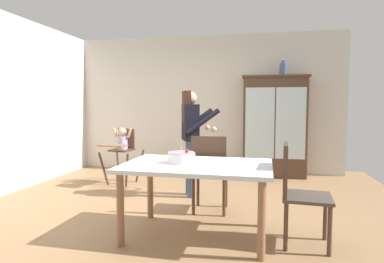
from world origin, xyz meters
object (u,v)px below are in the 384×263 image
Objects in this scene: dining_table at (197,173)px; dining_chair_far_side at (210,169)px; high_chair_with_toddler at (122,145)px; adult_person at (191,130)px; dining_chair_right_end at (296,187)px; ceramic_vase at (283,69)px; birthday_cake at (181,157)px; china_cabinet at (274,126)px.

dining_chair_far_side is (0.02, 0.72, -0.09)m from dining_table.
dining_table is (1.66, -1.97, -0.00)m from high_chair_with_toddler.
high_chair_with_toddler is 0.62× the size of adult_person.
dining_table is 0.96m from dining_chair_right_end.
adult_person is at bearing 104.06° from dining_table.
ceramic_vase is 2.37m from adult_person.
dining_table is (-1.02, -3.08, -1.34)m from ceramic_vase.
dining_chair_right_end is at bearing -160.03° from adult_person.
dining_table is at bearing -10.51° from birthday_cake.
ceramic_vase is 0.96× the size of birthday_cake.
birthday_cake is (1.49, -1.94, 0.14)m from high_chair_with_toddler.
ceramic_vase is 0.18× the size of adult_person.
high_chair_with_toddler is at bearing 45.73° from adult_person.
ceramic_vase is (0.13, 0.00, 1.05)m from china_cabinet.
ceramic_vase is 3.48m from birthday_cake.
high_chair_with_toddler is 3.39× the size of birthday_cake.
adult_person is at bearing -14.20° from high_chair_with_toddler.
china_cabinet is 1.25× the size of dining_table.
high_chair_with_toddler is 1.44m from adult_person.
dining_chair_right_end is at bearing -88.74° from china_cabinet.
ceramic_vase reaches higher than dining_chair_right_end.
dining_chair_far_side is (0.19, 0.68, -0.24)m from birthday_cake.
ceramic_vase is 0.28× the size of dining_chair_far_side.
dining_table is 0.72m from dining_chair_far_side.
high_chair_with_toddler is (-2.68, -1.11, -1.33)m from ceramic_vase.
dining_chair_far_side is at bearing 88.25° from dining_table.
adult_person is at bearing -127.35° from china_cabinet.
china_cabinet is 1.22× the size of adult_person.
ceramic_vase reaches higher than adult_person.
ceramic_vase is 0.28× the size of dining_chair_right_end.
high_chair_with_toddler is 2.10m from dining_chair_far_side.
birthday_cake is (-0.17, 0.03, 0.14)m from dining_table.
high_chair_with_toddler is 0.99× the size of dining_chair_far_side.
birthday_cake is 1.15m from dining_chair_right_end.
dining_table is at bearing -106.09° from china_cabinet.
dining_chair_far_side reaches higher than high_chair_with_toddler.
adult_person is 1.02× the size of dining_table.
high_chair_with_toddler is at bearing 57.57° from dining_chair_right_end.
ceramic_vase is 3.19m from high_chair_with_toddler.
high_chair_with_toddler is at bearing 127.56° from birthday_cake.
dining_chair_far_side is at bearing -28.80° from high_chair_with_toddler.
dining_chair_right_end reaches higher than high_chair_with_toddler.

